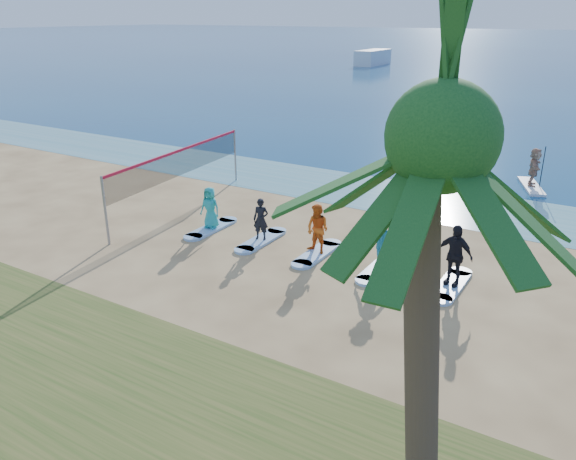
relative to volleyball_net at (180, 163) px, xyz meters
The scene contains 17 objects.
ground 7.12m from the volleyball_net, 39.90° to the right, with size 600.00×600.00×0.00m, color tan.
shallow_water 8.28m from the volleyball_net, 49.19° to the left, with size 600.00×600.00×0.00m, color teal.
volleyball_net is the anchor object (origin of this frame).
palm_tree 17.06m from the volleyball_net, 35.75° to the right, with size 5.60×5.60×7.35m.
paddleboard 16.21m from the volleyball_net, 41.58° to the left, with size 0.70×3.00×0.12m, color silver.
paddleboarder 16.13m from the volleyball_net, 41.58° to the left, with size 1.63×0.52×1.75m, color tan.
boat_offshore_a 72.07m from the volleyball_net, 107.06° to the left, with size 2.87×8.28×2.28m, color silver.
surfboard_0 3.56m from the volleyball_net, 28.36° to the right, with size 0.70×2.20×0.09m, color #90BADF.
student_0 3.21m from the volleyball_net, 28.36° to the right, with size 0.77×0.50×1.57m, color teal.
surfboard_1 5.48m from the volleyball_net, 16.25° to the right, with size 0.70×2.20×0.09m, color #90BADF.
student_1 5.27m from the volleyball_net, 16.25° to the right, with size 0.55×0.36×1.51m, color black.
surfboard_2 7.60m from the volleyball_net, 11.29° to the right, with size 0.70×2.20×0.09m, color #90BADF.
student_2 7.44m from the volleyball_net, 11.29° to the right, with size 0.82×0.64×1.68m, color #D05A15.
surfboard_3 9.79m from the volleyball_net, ahead, with size 0.70×2.20×0.09m, color #90BADF.
student_3 9.66m from the volleyball_net, ahead, with size 1.14×0.66×1.77m, color #1A6B80.
surfboard_4 12.02m from the volleyball_net, ahead, with size 0.70×2.20×0.09m, color #90BADF.
student_4 11.90m from the volleyball_net, ahead, with size 1.10×0.46×1.88m, color black.
Camera 1 is at (10.19, -12.42, 7.64)m, focal length 35.00 mm.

